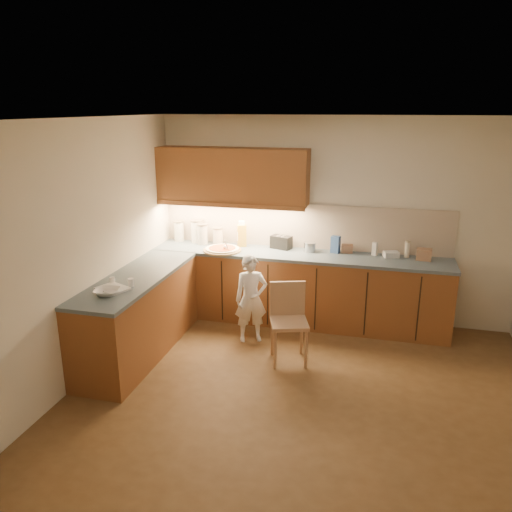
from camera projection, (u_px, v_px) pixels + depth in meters
The scene contains 24 objects.
room at pixel (310, 227), 4.40m from camera, with size 4.54×4.50×2.62m.
l_counter at pixel (247, 296), 6.12m from camera, with size 3.77×2.62×0.92m.
backsplash at pixel (303, 226), 6.46m from camera, with size 3.75×0.02×0.58m, color #BBA891.
upper_cabinets at pixel (232, 176), 6.34m from camera, with size 1.95×0.36×0.73m.
pizza_on_board at pixel (222, 249), 6.38m from camera, with size 0.49×0.49×0.20m.
child at pixel (251, 299), 5.86m from camera, with size 0.39×0.25×1.06m, color white.
wooden_chair at pixel (288, 316), 5.43m from camera, with size 0.49×0.49×0.87m.
mixing_bowl at pixel (107, 292), 4.89m from camera, with size 0.25×0.25×0.06m, color white.
canister_a at pixel (179, 231), 6.83m from camera, with size 0.14×0.14×0.28m.
canister_b at pixel (197, 231), 6.76m from camera, with size 0.18×0.18×0.31m.
canister_c at pixel (203, 234), 6.67m from camera, with size 0.15×0.15×0.28m.
canister_d at pixel (218, 236), 6.66m from camera, with size 0.14×0.14×0.23m.
oil_jug at pixel (242, 235), 6.56m from camera, with size 0.14×0.12×0.34m.
toaster at pixel (281, 242), 6.48m from camera, with size 0.29×0.22×0.17m.
steel_pot at pixel (310, 247), 6.34m from camera, with size 0.16×0.16×0.12m.
blue_box at pixel (335, 245), 6.28m from camera, with size 0.11×0.08×0.22m, color #2E4E8B.
card_box_a at pixel (347, 249), 6.31m from camera, with size 0.14×0.10×0.10m, color #AC7C5D.
white_bottle at pixel (375, 249), 6.18m from camera, with size 0.05×0.05×0.16m, color silver.
flat_pack at pixel (391, 254), 6.12m from camera, with size 0.18×0.12×0.07m, color silver.
tall_jar at pixel (407, 249), 6.08m from camera, with size 0.07×0.07×0.21m.
card_box_b at pixel (424, 254), 6.00m from camera, with size 0.17×0.14×0.14m, color #987052.
dough_cloth at pixel (113, 289), 5.04m from camera, with size 0.30×0.24×0.02m, color silver.
spice_jar_a at pixel (112, 281), 5.19m from camera, with size 0.06×0.06×0.07m, color white.
spice_jar_b at pixel (131, 282), 5.13m from camera, with size 0.06×0.06×0.08m, color white.
Camera 1 is at (0.61, -4.27, 2.70)m, focal length 35.00 mm.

